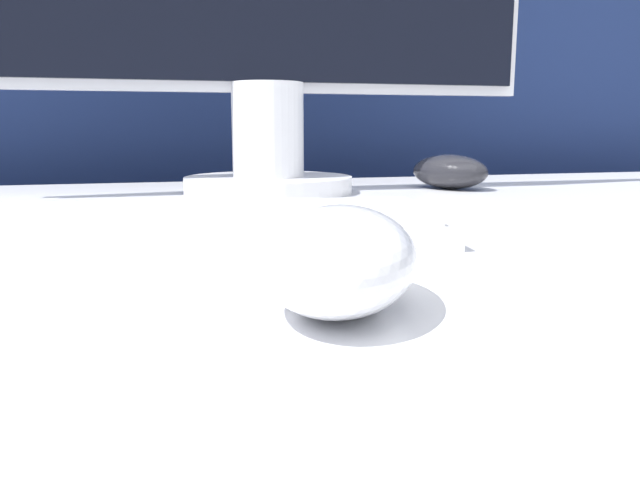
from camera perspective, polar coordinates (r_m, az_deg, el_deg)
The scene contains 4 objects.
partition_panel at distance 1.11m, azimuth -9.23°, elevation -2.64°, with size 5.00×0.03×1.09m.
computer_mouse_near at distance 0.28m, azimuth 1.75°, elevation -1.67°, with size 0.10×0.13×0.05m.
keyboard at distance 0.45m, azimuth -13.53°, elevation 1.25°, with size 0.40×0.17×0.02m.
computer_mouse_far at distance 0.84m, azimuth 11.76°, elevation 6.14°, with size 0.11×0.13×0.04m.
Camera 1 is at (-0.10, -0.42, 0.79)m, focal length 35.00 mm.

